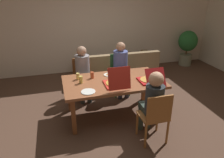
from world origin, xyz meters
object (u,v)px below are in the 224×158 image
(chair_0, at_px, (156,116))
(drinking_glass_1, at_px, (92,75))
(chair_1, at_px, (83,76))
(drinking_glass_2, at_px, (81,80))
(plate_1, at_px, (109,75))
(pizza_box_1, at_px, (150,80))
(drinking_glass_0, at_px, (78,76))
(person_0, at_px, (152,100))
(person_2, at_px, (121,65))
(chair_2, at_px, (119,72))
(plate_0, at_px, (88,92))
(potted_plant, at_px, (187,45))
(person_1, at_px, (83,69))
(couch, at_px, (117,67))
(dining_table, at_px, (113,84))
(drinking_glass_3, at_px, (123,73))
(pizza_box_0, at_px, (116,83))

(chair_0, height_order, drinking_glass_1, chair_0)
(chair_1, height_order, drinking_glass_2, chair_1)
(chair_1, height_order, plate_1, chair_1)
(chair_0, relative_size, pizza_box_1, 1.68)
(drinking_glass_0, distance_m, drinking_glass_1, 0.27)
(person_0, distance_m, person_2, 1.62)
(chair_0, relative_size, plate_1, 4.39)
(chair_2, relative_size, plate_0, 3.84)
(drinking_glass_0, xyz_separation_m, potted_plant, (3.67, 1.95, -0.14))
(person_1, bearing_deg, person_2, -2.12)
(plate_1, bearing_deg, drinking_glass_0, -176.05)
(drinking_glass_0, bearing_deg, person_2, 29.00)
(plate_0, height_order, drinking_glass_1, drinking_glass_1)
(potted_plant, bearing_deg, plate_1, -148.05)
(drinking_glass_2, distance_m, couch, 2.30)
(dining_table, xyz_separation_m, drinking_glass_3, (0.24, 0.17, 0.14))
(person_1, relative_size, drinking_glass_0, 9.73)
(drinking_glass_1, distance_m, drinking_glass_3, 0.60)
(chair_0, bearing_deg, couch, 84.95)
(pizza_box_0, height_order, drinking_glass_0, pizza_box_0)
(chair_1, bearing_deg, drinking_glass_2, -99.02)
(drinking_glass_1, bearing_deg, potted_plant, 30.03)
(chair_0, height_order, drinking_glass_2, chair_0)
(dining_table, bearing_deg, pizza_box_1, -21.43)
(plate_0, relative_size, drinking_glass_2, 1.80)
(person_0, height_order, couch, person_0)
(drinking_glass_1, bearing_deg, drinking_glass_2, -145.27)
(plate_1, xyz_separation_m, drinking_glass_2, (-0.58, -0.22, 0.06))
(pizza_box_0, height_order, drinking_glass_2, pizza_box_0)
(plate_1, relative_size, potted_plant, 0.19)
(dining_table, bearing_deg, person_0, -63.15)
(person_0, bearing_deg, potted_plant, 48.68)
(chair_2, relative_size, person_2, 0.74)
(chair_1, relative_size, chair_2, 0.96)
(chair_2, bearing_deg, chair_0, -90.00)
(drinking_glass_3, xyz_separation_m, potted_plant, (2.80, 2.02, -0.14))
(potted_plant, bearing_deg, person_2, -152.44)
(plate_0, distance_m, drinking_glass_1, 0.58)
(chair_0, distance_m, pizza_box_1, 0.79)
(chair_2, height_order, couch, chair_2)
(chair_0, bearing_deg, chair_2, 90.00)
(chair_0, distance_m, drinking_glass_0, 1.61)
(chair_0, height_order, drinking_glass_0, chair_0)
(person_0, relative_size, drinking_glass_0, 9.78)
(person_1, xyz_separation_m, drinking_glass_0, (-0.18, -0.60, 0.10))
(drinking_glass_3, bearing_deg, drinking_glass_0, 175.16)
(drinking_glass_3, bearing_deg, couch, 76.43)
(pizza_box_0, height_order, potted_plant, pizza_box_0)
(chair_2, relative_size, potted_plant, 0.83)
(pizza_box_1, xyz_separation_m, plate_1, (-0.63, 0.52, -0.04))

